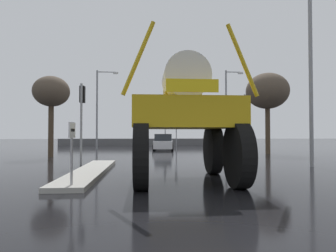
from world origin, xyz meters
name	(u,v)px	position (x,y,z in m)	size (l,w,h in m)	color
ground_plane	(165,154)	(0.00, 18.00, 0.00)	(120.00, 120.00, 0.00)	black
median_island	(90,171)	(-3.66, 7.34, 0.07)	(1.16, 7.75, 0.15)	#9E9B93
lane_arrow_sign	(72,142)	(-3.52, 3.94, 1.35)	(0.07, 0.60, 1.74)	#99999E
oversize_sprayer	(183,118)	(-0.20, 5.34, 2.08)	(3.91, 5.06, 4.71)	black
sedan_ahead	(163,142)	(0.16, 23.10, 0.71)	(2.15, 4.23, 1.52)	silver
traffic_signal_near_left	(82,106)	(-4.67, 10.44, 2.96)	(0.24, 0.54, 4.06)	gray
traffic_signal_near_right	(244,113)	(3.64, 10.45, 2.62)	(0.24, 0.54, 3.60)	gray
traffic_signal_far_left	(176,122)	(2.09, 30.00, 2.96)	(0.24, 0.55, 4.06)	gray
traffic_signal_far_right	(165,123)	(0.77, 30.01, 2.76)	(0.24, 0.55, 3.78)	gray
streetlight_near_right	(313,66)	(6.50, 8.86, 4.80)	(1.89, 0.24, 8.69)	gray
streetlight_far_left	(99,105)	(-6.21, 25.07, 4.44)	(2.18, 0.24, 7.91)	gray
streetlight_far_right	(227,105)	(6.84, 24.77, 4.47)	(1.85, 0.24, 8.05)	gray
bare_tree_left	(51,93)	(-7.84, 15.64, 4.32)	(2.41, 2.41, 5.43)	#473828
bare_tree_right	(267,92)	(7.96, 17.53, 4.84)	(3.28, 3.28, 6.28)	#473828
roadside_barrier	(158,142)	(0.00, 32.92, 0.45)	(25.01, 0.24, 0.90)	#59595B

